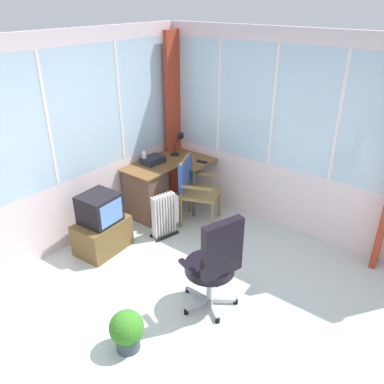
% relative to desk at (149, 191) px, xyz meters
% --- Properties ---
extents(ground, '(5.22, 5.11, 0.06)m').
position_rel_desk_xyz_m(ground, '(-1.18, -1.74, -0.43)').
color(ground, silver).
extents(north_window_panel, '(4.22, 0.07, 2.55)m').
position_rel_desk_xyz_m(north_window_panel, '(-1.18, 0.34, 0.88)').
color(north_window_panel, silver).
rests_on(north_window_panel, ground).
extents(east_window_panel, '(0.07, 4.11, 2.55)m').
position_rel_desk_xyz_m(east_window_panel, '(0.96, -1.74, 0.88)').
color(east_window_panel, silver).
rests_on(east_window_panel, ground).
extents(curtain_corner, '(0.34, 0.07, 2.45)m').
position_rel_desk_xyz_m(curtain_corner, '(0.83, 0.21, 0.83)').
color(curtain_corner, '#A73823').
rests_on(curtain_corner, ground).
extents(desk, '(1.19, 0.83, 0.74)m').
position_rel_desk_xyz_m(desk, '(0.00, 0.00, 0.00)').
color(desk, brown).
rests_on(desk, ground).
extents(desk_lamp, '(0.23, 0.20, 0.34)m').
position_rel_desk_xyz_m(desk_lamp, '(0.70, -0.00, 0.56)').
color(desk_lamp, black).
rests_on(desk_lamp, desk).
extents(tv_remote, '(0.07, 0.16, 0.02)m').
position_rel_desk_xyz_m(tv_remote, '(0.65, -0.44, 0.35)').
color(tv_remote, black).
rests_on(tv_remote, desk).
extents(spray_bottle, '(0.06, 0.06, 0.22)m').
position_rel_desk_xyz_m(spray_bottle, '(0.10, 0.16, 0.44)').
color(spray_bottle, silver).
rests_on(spray_bottle, desk).
extents(paper_tray, '(0.32, 0.25, 0.09)m').
position_rel_desk_xyz_m(paper_tray, '(0.20, 0.09, 0.39)').
color(paper_tray, '#21252E').
rests_on(paper_tray, desk).
extents(wooden_armchair, '(0.63, 0.63, 0.94)m').
position_rel_desk_xyz_m(wooden_armchair, '(0.27, -0.56, 0.19)').
color(wooden_armchair, olive).
rests_on(wooden_armchair, ground).
extents(office_chair, '(0.63, 0.59, 1.07)m').
position_rel_desk_xyz_m(office_chair, '(-0.96, -1.81, 0.20)').
color(office_chair, '#B7B7BF').
rests_on(office_chair, ground).
extents(tv_on_stand, '(0.67, 0.49, 0.76)m').
position_rel_desk_xyz_m(tv_on_stand, '(-0.97, -0.12, -0.06)').
color(tv_on_stand, brown).
rests_on(tv_on_stand, ground).
extents(space_heater, '(0.41, 0.25, 0.60)m').
position_rel_desk_xyz_m(space_heater, '(-0.23, -0.52, -0.09)').
color(space_heater, silver).
rests_on(space_heater, ground).
extents(potted_plant, '(0.31, 0.31, 0.40)m').
position_rel_desk_xyz_m(potted_plant, '(-1.86, -1.50, -0.18)').
color(potted_plant, '#3B4A52').
rests_on(potted_plant, ground).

